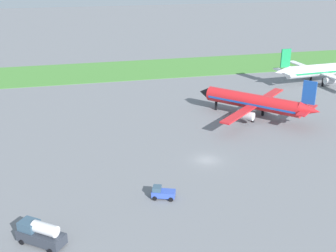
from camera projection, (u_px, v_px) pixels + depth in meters
ground_plane at (207, 160)px, 78.82m from camera, size 600.00×600.00×0.00m
grass_taxiway_strip at (138, 69)px, 145.01m from camera, size 360.00×28.00×0.08m
airplane_parked_jet_far at (321, 70)px, 126.98m from camera, size 31.22×31.80×11.23m
airplane_midfield_jet at (255, 102)px, 98.72m from camera, size 24.40×25.09×10.81m
pushback_tug_near_gate at (162, 193)px, 65.84m from camera, size 4.01×3.08×1.95m
fuel_truck_midfield at (40, 233)px, 54.89m from camera, size 6.61×5.88×3.29m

